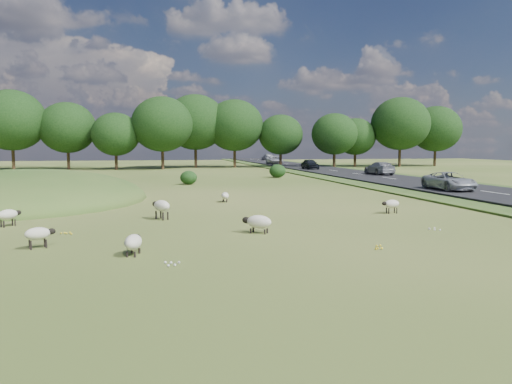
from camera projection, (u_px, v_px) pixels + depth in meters
ground at (195, 187)px, 42.79m from camera, size 160.00×160.00×0.00m
mound at (22, 200)px, 32.56m from camera, size 16.00×20.00×4.00m
road at (365, 176)px, 56.57m from camera, size 8.00×150.00×0.25m
treeline at (169, 126)px, 76.51m from camera, size 96.28×14.66×11.70m
shrubs at (181, 174)px, 50.36m from camera, size 28.46×9.45×1.48m
sheep_0 at (161, 206)px, 24.01m from camera, size 1.04×1.31×0.94m
sheep_1 at (225, 196)px, 31.42m from camera, size 0.65×1.11×0.62m
sheep_2 at (258, 222)px, 20.24m from camera, size 1.28×1.07×0.74m
sheep_3 at (38, 234)px, 17.23m from camera, size 1.07×0.76×0.75m
sheep_4 at (9, 215)px, 21.87m from camera, size 0.99×0.98×0.77m
sheep_5 at (133, 242)px, 16.19m from camera, size 0.73×1.23×0.69m
sheep_6 at (391, 204)px, 26.10m from camera, size 1.04×0.54×0.73m
car_0 at (379, 168)px, 57.09m from camera, size 2.03×4.99×1.45m
car_1 at (310, 164)px, 69.97m from camera, size 1.67×4.14×1.41m
car_2 at (268, 157)px, 112.34m from camera, size 2.05×5.05×1.46m
car_3 at (275, 160)px, 90.26m from camera, size 2.31×5.02×1.40m
car_6 at (449, 181)px, 37.18m from camera, size 2.21×4.80×1.33m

